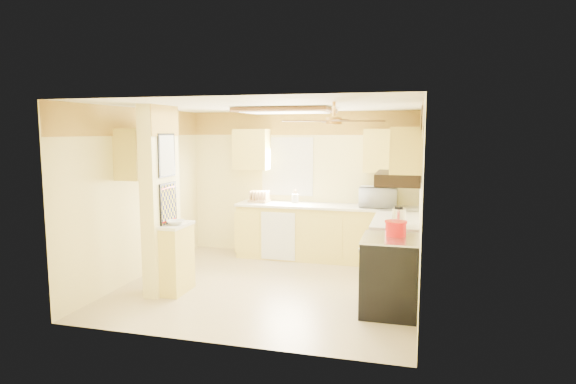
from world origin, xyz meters
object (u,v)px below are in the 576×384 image
(stove, at_px, (390,275))
(microwave, at_px, (378,197))
(bowl, at_px, (176,222))
(dutch_oven, at_px, (396,228))
(kettle, at_px, (399,217))

(stove, bearing_deg, microwave, 98.24)
(microwave, distance_m, bowl, 3.31)
(dutch_oven, distance_m, kettle, 0.50)
(stove, xyz_separation_m, microwave, (-0.31, 2.15, 0.64))
(kettle, bearing_deg, dutch_oven, -91.70)
(microwave, distance_m, kettle, 1.58)
(microwave, height_order, kettle, microwave)
(bowl, bearing_deg, dutch_oven, 3.41)
(kettle, bearing_deg, bowl, -166.88)
(stove, height_order, dutch_oven, dutch_oven)
(microwave, xyz_separation_m, bowl, (-2.47, -2.20, -0.14))
(stove, height_order, microwave, microwave)
(microwave, bearing_deg, dutch_oven, 100.03)
(microwave, xyz_separation_m, dutch_oven, (0.36, -2.03, -0.10))
(microwave, bearing_deg, stove, 98.11)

